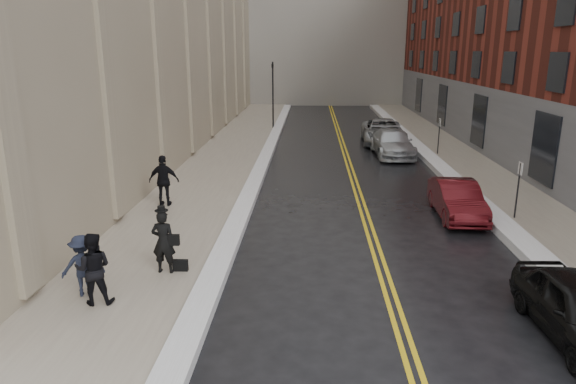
# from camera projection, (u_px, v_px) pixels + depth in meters

# --- Properties ---
(ground) EXTENTS (160.00, 160.00, 0.00)m
(ground) POSITION_uv_depth(u_px,v_px,m) (290.00, 331.00, 11.50)
(ground) COLOR black
(ground) RESTS_ON ground
(sidewalk_left) EXTENTS (4.00, 64.00, 0.15)m
(sidewalk_left) POSITION_uv_depth(u_px,v_px,m) (218.00, 168.00, 27.07)
(sidewalk_left) COLOR gray
(sidewalk_left) RESTS_ON ground
(sidewalk_right) EXTENTS (3.00, 64.00, 0.15)m
(sidewalk_right) POSITION_uv_depth(u_px,v_px,m) (477.00, 170.00, 26.48)
(sidewalk_right) COLOR gray
(sidewalk_right) RESTS_ON ground
(lane_stripe_a) EXTENTS (0.12, 64.00, 0.01)m
(lane_stripe_a) POSITION_uv_depth(u_px,v_px,m) (348.00, 170.00, 26.79)
(lane_stripe_a) COLOR gold
(lane_stripe_a) RESTS_ON ground
(lane_stripe_b) EXTENTS (0.12, 64.00, 0.01)m
(lane_stripe_b) POSITION_uv_depth(u_px,v_px,m) (353.00, 170.00, 26.78)
(lane_stripe_b) COLOR gold
(lane_stripe_b) RESTS_ON ground
(snow_ridge_left) EXTENTS (0.70, 60.80, 0.26)m
(snow_ridge_left) POSITION_uv_depth(u_px,v_px,m) (261.00, 167.00, 26.96)
(snow_ridge_left) COLOR white
(snow_ridge_left) RESTS_ON ground
(snow_ridge_right) EXTENTS (0.85, 60.80, 0.30)m
(snow_ridge_right) POSITION_uv_depth(u_px,v_px,m) (441.00, 169.00, 26.54)
(snow_ridge_right) COLOR white
(snow_ridge_right) RESTS_ON ground
(traffic_signal) EXTENTS (0.18, 0.15, 5.20)m
(traffic_signal) POSITION_uv_depth(u_px,v_px,m) (273.00, 90.00, 39.66)
(traffic_signal) COLOR black
(traffic_signal) RESTS_ON ground
(parking_sign_near) EXTENTS (0.06, 0.35, 2.23)m
(parking_sign_near) POSITION_uv_depth(u_px,v_px,m) (518.00, 186.00, 18.49)
(parking_sign_near) COLOR black
(parking_sign_near) RESTS_ON ground
(parking_sign_far) EXTENTS (0.06, 0.35, 2.23)m
(parking_sign_far) POSITION_uv_depth(u_px,v_px,m) (439.00, 133.00, 30.04)
(parking_sign_far) COLOR black
(parking_sign_far) RESTS_ON ground
(car_maroon) EXTENTS (1.53, 4.17, 1.36)m
(car_maroon) POSITION_uv_depth(u_px,v_px,m) (457.00, 199.00, 19.20)
(car_maroon) COLOR #4B0D12
(car_maroon) RESTS_ON ground
(car_silver_near) EXTENTS (2.35, 5.31, 1.52)m
(car_silver_near) POSITION_uv_depth(u_px,v_px,m) (392.00, 143.00, 30.32)
(car_silver_near) COLOR #ABAEB3
(car_silver_near) RESTS_ON ground
(car_silver_far) EXTENTS (2.91, 5.94, 1.63)m
(car_silver_far) POSITION_uv_depth(u_px,v_px,m) (383.00, 132.00, 34.18)
(car_silver_far) COLOR #989CA0
(car_silver_far) RESTS_ON ground
(pedestrian_main) EXTENTS (0.67, 0.45, 1.78)m
(pedestrian_main) POSITION_uv_depth(u_px,v_px,m) (163.00, 242.00, 13.98)
(pedestrian_main) COLOR black
(pedestrian_main) RESTS_ON sidewalk_left
(pedestrian_a) EXTENTS (0.98, 0.83, 1.79)m
(pedestrian_a) POSITION_uv_depth(u_px,v_px,m) (93.00, 269.00, 12.25)
(pedestrian_a) COLOR black
(pedestrian_a) RESTS_ON sidewalk_left
(pedestrian_b) EXTENTS (1.16, 0.93, 1.57)m
(pedestrian_b) POSITION_uv_depth(u_px,v_px,m) (83.00, 265.00, 12.71)
(pedestrian_b) COLOR #1B1F30
(pedestrian_b) RESTS_ON sidewalk_left
(pedestrian_c) EXTENTS (1.19, 0.51, 2.01)m
(pedestrian_c) POSITION_uv_depth(u_px,v_px,m) (164.00, 181.00, 20.02)
(pedestrian_c) COLOR black
(pedestrian_c) RESTS_ON sidewalk_left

